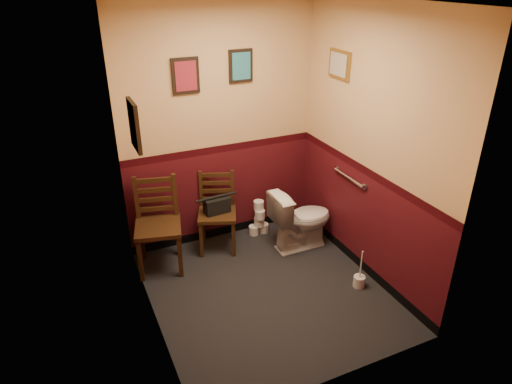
% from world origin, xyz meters
% --- Properties ---
extents(floor, '(2.20, 2.40, 0.00)m').
position_xyz_m(floor, '(0.00, 0.00, 0.00)').
color(floor, black).
rests_on(floor, ground).
extents(ceiling, '(2.20, 2.40, 0.00)m').
position_xyz_m(ceiling, '(0.00, 0.00, 2.70)').
color(ceiling, silver).
rests_on(ceiling, ground).
extents(wall_back, '(2.20, 0.00, 2.70)m').
position_xyz_m(wall_back, '(0.00, 1.20, 1.35)').
color(wall_back, '#460E15').
rests_on(wall_back, ground).
extents(wall_front, '(2.20, 0.00, 2.70)m').
position_xyz_m(wall_front, '(0.00, -1.20, 1.35)').
color(wall_front, '#460E15').
rests_on(wall_front, ground).
extents(wall_left, '(0.00, 2.40, 2.70)m').
position_xyz_m(wall_left, '(-1.10, 0.00, 1.35)').
color(wall_left, '#460E15').
rests_on(wall_left, ground).
extents(wall_right, '(0.00, 2.40, 2.70)m').
position_xyz_m(wall_right, '(1.10, 0.00, 1.35)').
color(wall_right, '#460E15').
rests_on(wall_right, ground).
extents(grab_bar, '(0.05, 0.56, 0.06)m').
position_xyz_m(grab_bar, '(1.07, 0.25, 0.95)').
color(grab_bar, silver).
rests_on(grab_bar, wall_right).
extents(framed_print_back_a, '(0.28, 0.04, 0.36)m').
position_xyz_m(framed_print_back_a, '(-0.35, 1.18, 1.95)').
color(framed_print_back_a, black).
rests_on(framed_print_back_a, wall_back).
extents(framed_print_back_b, '(0.26, 0.04, 0.34)m').
position_xyz_m(framed_print_back_b, '(0.25, 1.18, 2.00)').
color(framed_print_back_b, black).
rests_on(framed_print_back_b, wall_back).
extents(framed_print_left, '(0.04, 0.30, 0.38)m').
position_xyz_m(framed_print_left, '(-1.08, 0.10, 1.85)').
color(framed_print_left, black).
rests_on(framed_print_left, wall_left).
extents(framed_print_right, '(0.04, 0.34, 0.28)m').
position_xyz_m(framed_print_right, '(1.08, 0.60, 2.05)').
color(framed_print_right, olive).
rests_on(framed_print_right, wall_right).
extents(toilet, '(0.72, 0.41, 0.70)m').
position_xyz_m(toilet, '(0.72, 0.59, 0.35)').
color(toilet, white).
rests_on(toilet, floor).
extents(toilet_brush, '(0.12, 0.12, 0.42)m').
position_xyz_m(toilet_brush, '(0.89, -0.32, 0.07)').
color(toilet_brush, silver).
rests_on(toilet_brush, floor).
extents(chair_left, '(0.57, 0.57, 1.00)m').
position_xyz_m(chair_left, '(-0.84, 0.88, 0.50)').
color(chair_left, '#3E2612').
rests_on(chair_left, floor).
extents(chair_right, '(0.54, 0.54, 0.89)m').
position_xyz_m(chair_right, '(-0.15, 0.99, 0.45)').
color(chair_right, '#3E2612').
rests_on(chair_right, floor).
extents(handbag, '(0.29, 0.16, 0.20)m').
position_xyz_m(handbag, '(-0.16, 0.95, 0.56)').
color(handbag, black).
rests_on(handbag, chair_right).
extents(tp_stack, '(0.25, 0.15, 0.44)m').
position_xyz_m(tp_stack, '(0.40, 1.04, 0.19)').
color(tp_stack, silver).
rests_on(tp_stack, floor).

